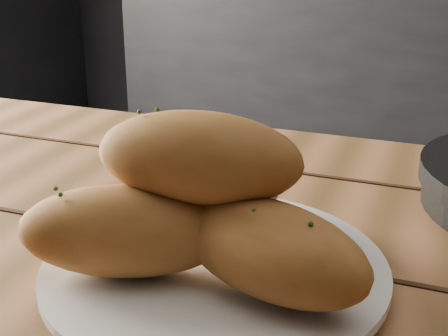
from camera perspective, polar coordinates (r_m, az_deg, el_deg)
plate at (r=0.50m, az=-0.82°, el=-9.42°), size 0.27×0.27×0.02m
bread_rolls at (r=0.47m, az=-1.65°, el=-3.60°), size 0.28×0.23×0.12m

